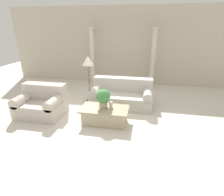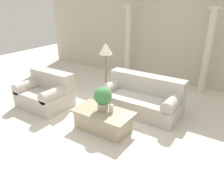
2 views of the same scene
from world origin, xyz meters
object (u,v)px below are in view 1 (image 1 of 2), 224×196
Objects in this scene: potted_plant at (103,97)px; coffee_table at (105,115)px; sofa_long at (122,95)px; floor_lamp at (88,64)px; loveseat at (42,103)px.

coffee_table is at bearing -54.94° from potted_plant.
coffee_table is 2.53× the size of potted_plant.
potted_plant reaches higher than sofa_long.
floor_lamp is (-0.82, 1.29, 1.09)m from coffee_table.
floor_lamp is at bearing 47.22° from loveseat.
loveseat is (-2.19, -1.07, 0.01)m from sofa_long.
coffee_table is 0.81× the size of floor_lamp.
coffee_table is at bearing -4.02° from loveseat.
floor_lamp is at bearing 122.50° from coffee_table.
potted_plant is at bearing -2.22° from loveseat.
potted_plant is at bearing 125.06° from coffee_table.
loveseat is 1.91m from coffee_table.
loveseat is 0.82× the size of floor_lamp.
sofa_long is 2.44m from loveseat.
potted_plant is 1.58m from floor_lamp.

